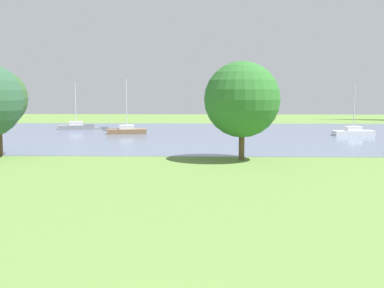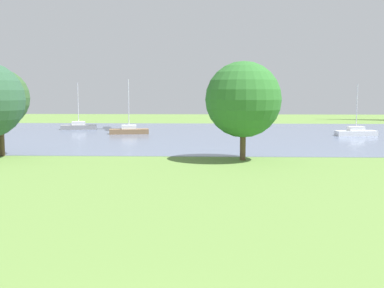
{
  "view_description": "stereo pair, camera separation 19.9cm",
  "coord_description": "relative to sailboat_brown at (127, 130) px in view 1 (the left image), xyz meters",
  "views": [
    {
      "loc": [
        1.23,
        -8.26,
        5.25
      ],
      "look_at": [
        0.44,
        16.84,
        2.48
      ],
      "focal_mm": 44.72,
      "sensor_mm": 36.0,
      "label": 1
    },
    {
      "loc": [
        1.43,
        -8.25,
        5.25
      ],
      "look_at": [
        0.44,
        16.84,
        2.48
      ],
      "focal_mm": 44.72,
      "sensor_mm": 36.0,
      "label": 2
    }
  ],
  "objects": [
    {
      "name": "sailboat_brown",
      "position": [
        0.0,
        0.0,
        0.0
      ],
      "size": [
        4.99,
        2.36,
        6.73
      ],
      "color": "brown",
      "rests_on": "water_surface"
    },
    {
      "name": "ground_plane",
      "position": [
        8.71,
        -28.37,
        -0.46
      ],
      "size": [
        160.0,
        160.0,
        0.0
      ],
      "primitive_type": "plane",
      "color": "olive"
    },
    {
      "name": "sailboat_white",
      "position": [
        27.38,
        -1.34,
        -0.01
      ],
      "size": [
        4.96,
        2.12,
        6.12
      ],
      "color": "white",
      "rests_on": "water_surface"
    },
    {
      "name": "sailboat_gray",
      "position": [
        -8.18,
        6.73,
        -0.0
      ],
      "size": [
        5.01,
        2.48,
        6.41
      ],
      "color": "gray",
      "rests_on": "water_surface"
    },
    {
      "name": "water_surface",
      "position": [
        8.71,
        -0.37,
        -0.45
      ],
      "size": [
        140.0,
        40.0,
        0.02
      ],
      "primitive_type": "cube",
      "color": "slate",
      "rests_on": "ground"
    },
    {
      "name": "tree_west_near",
      "position": [
        12.59,
        -22.17,
        4.18
      ],
      "size": [
        5.78,
        5.78,
        7.54
      ],
      "color": "brown",
      "rests_on": "ground"
    }
  ]
}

